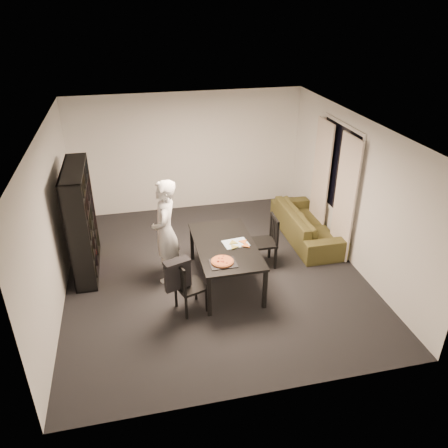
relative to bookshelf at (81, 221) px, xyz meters
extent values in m
cube|color=black|center=(2.16, -0.60, -0.95)|extent=(5.00, 5.50, 0.01)
cube|color=white|center=(2.16, -0.60, 1.65)|extent=(5.00, 5.50, 0.01)
cube|color=white|center=(2.16, 2.15, 0.35)|extent=(5.00, 0.01, 2.60)
cube|color=white|center=(2.16, -3.35, 0.35)|extent=(5.00, 0.01, 2.60)
cube|color=white|center=(-0.34, -0.60, 0.35)|extent=(0.01, 5.50, 2.60)
cube|color=white|center=(4.66, -0.60, 0.35)|extent=(0.01, 5.50, 2.60)
cube|color=black|center=(4.64, 0.00, 0.55)|extent=(0.02, 1.40, 1.60)
cube|color=white|center=(4.64, 0.00, 0.55)|extent=(0.03, 1.52, 1.72)
cube|color=beige|center=(4.56, -0.52, 0.20)|extent=(0.03, 0.70, 2.25)
cube|color=beige|center=(4.56, 0.52, 0.20)|extent=(0.03, 0.70, 2.25)
cube|color=black|center=(0.00, 0.00, 0.00)|extent=(0.35, 1.50, 1.90)
cube|color=black|center=(2.29, -0.93, -0.25)|extent=(0.96, 1.74, 0.04)
cube|color=black|center=(1.85, -1.75, -0.61)|extent=(0.06, 0.06, 0.68)
cube|color=black|center=(2.72, -1.75, -0.61)|extent=(0.06, 0.06, 0.68)
cube|color=black|center=(1.85, -0.11, -0.61)|extent=(0.06, 0.06, 0.68)
cube|color=black|center=(2.72, -0.11, -0.61)|extent=(0.06, 0.06, 0.68)
cube|color=black|center=(1.61, -1.53, -0.53)|extent=(0.52, 0.52, 0.04)
cube|color=black|center=(1.44, -1.59, -0.29)|extent=(0.17, 0.40, 0.44)
cube|color=black|center=(1.44, -1.59, -0.09)|extent=(0.15, 0.38, 0.05)
cube|color=black|center=(1.83, -1.64, -0.75)|extent=(0.04, 0.04, 0.40)
cube|color=black|center=(1.72, -1.31, -0.75)|extent=(0.04, 0.04, 0.40)
cube|color=black|center=(1.50, -1.75, -0.75)|extent=(0.04, 0.04, 0.40)
cube|color=black|center=(1.39, -1.42, -0.75)|extent=(0.04, 0.04, 0.40)
cube|color=black|center=(3.06, -0.55, -0.50)|extent=(0.45, 0.45, 0.04)
cube|color=black|center=(3.25, -0.56, -0.25)|extent=(0.05, 0.44, 0.47)
cube|color=black|center=(3.25, -0.56, -0.03)|extent=(0.04, 0.42, 0.05)
cube|color=black|center=(2.87, -0.36, -0.74)|extent=(0.04, 0.04, 0.43)
cube|color=black|center=(2.87, -0.73, -0.74)|extent=(0.04, 0.04, 0.43)
cube|color=black|center=(3.25, -0.37, -0.74)|extent=(0.04, 0.04, 0.43)
cube|color=black|center=(3.24, -0.74, -0.74)|extent=(0.04, 0.04, 0.43)
cube|color=black|center=(1.42, -1.60, -0.27)|extent=(0.41, 0.21, 0.44)
cube|color=black|center=(1.42, -1.60, -0.03)|extent=(0.42, 0.29, 0.05)
imported|color=silver|center=(1.35, -0.58, -0.05)|extent=(0.54, 0.72, 1.79)
cube|color=black|center=(2.13, -1.48, -0.22)|extent=(0.40, 0.32, 0.01)
cylinder|color=brown|center=(2.12, -1.45, -0.20)|extent=(0.35, 0.35, 0.02)
cylinder|color=#C88A33|center=(2.12, -1.45, -0.19)|extent=(0.31, 0.31, 0.01)
cube|color=silver|center=(2.46, -0.93, -0.22)|extent=(0.43, 0.35, 0.01)
imported|color=#46431C|center=(4.20, 0.20, -0.65)|extent=(0.82, 2.09, 0.61)
camera|label=1|loc=(0.91, -6.92, 3.38)|focal=35.00mm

